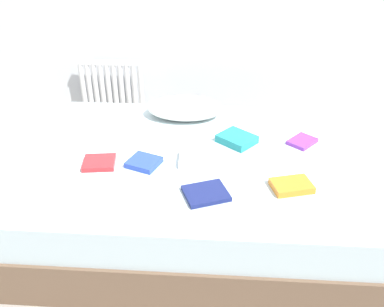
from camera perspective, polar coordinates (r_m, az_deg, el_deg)
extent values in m
plane|color=#9E998E|center=(2.74, -0.07, -9.18)|extent=(8.00, 8.00, 0.00)
cube|color=brown|center=(2.65, -0.07, -6.87)|extent=(2.00, 1.50, 0.28)
cube|color=silver|center=(2.51, -0.08, -2.35)|extent=(1.96, 1.46, 0.22)
cylinder|color=white|center=(3.75, -15.00, 8.62)|extent=(0.04, 0.04, 0.55)
cylinder|color=white|center=(3.74, -14.15, 8.63)|extent=(0.04, 0.04, 0.55)
cylinder|color=white|center=(3.72, -13.30, 8.64)|extent=(0.04, 0.04, 0.55)
cylinder|color=white|center=(3.70, -12.45, 8.65)|extent=(0.04, 0.04, 0.55)
cylinder|color=white|center=(3.69, -11.58, 8.65)|extent=(0.04, 0.04, 0.55)
cylinder|color=white|center=(3.67, -10.71, 8.65)|extent=(0.04, 0.04, 0.55)
cylinder|color=white|center=(3.66, -9.83, 8.66)|extent=(0.04, 0.04, 0.55)
cylinder|color=white|center=(3.65, -8.95, 8.65)|extent=(0.04, 0.04, 0.55)
cylinder|color=white|center=(3.63, -8.06, 8.65)|extent=(0.04, 0.04, 0.55)
cylinder|color=white|center=(3.62, -7.16, 8.65)|extent=(0.04, 0.04, 0.55)
cube|color=white|center=(3.59, -11.56, 12.38)|extent=(0.56, 0.04, 0.04)
cube|color=white|center=(3.78, -10.77, 5.11)|extent=(0.56, 0.04, 0.04)
ellipsoid|color=white|center=(2.89, -1.02, 6.44)|extent=(0.53, 0.34, 0.13)
cube|color=orange|center=(2.21, 13.82, -4.42)|extent=(0.24, 0.19, 0.04)
cube|color=teal|center=(2.59, 6.32, 2.04)|extent=(0.28, 0.28, 0.05)
cube|color=white|center=(2.37, 0.41, -0.86)|extent=(0.18, 0.17, 0.03)
cube|color=#2847B7|center=(2.36, -6.78, -1.25)|extent=(0.22, 0.21, 0.03)
cube|color=red|center=(2.41, -12.91, -1.25)|extent=(0.20, 0.19, 0.03)
cube|color=purple|center=(2.66, 15.24, 1.65)|extent=(0.21, 0.22, 0.02)
cube|color=navy|center=(2.11, 1.96, -5.62)|extent=(0.27, 0.25, 0.02)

